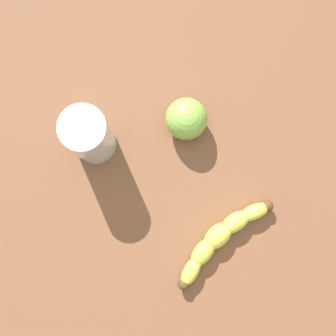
% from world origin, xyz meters
% --- Properties ---
extents(wooden_tabletop, '(1.20, 1.20, 0.03)m').
position_xyz_m(wooden_tabletop, '(0.00, 0.00, 0.01)').
color(wooden_tabletop, brown).
rests_on(wooden_tabletop, ground).
extents(banana, '(0.12, 0.18, 0.03)m').
position_xyz_m(banana, '(-0.09, -0.05, 0.05)').
color(banana, '#DEE548').
rests_on(banana, wooden_tabletop).
extents(smoothie_glass, '(0.07, 0.07, 0.13)m').
position_xyz_m(smoothie_glass, '(0.11, 0.13, 0.09)').
color(smoothie_glass, silver).
rests_on(smoothie_glass, wooden_tabletop).
extents(green_apple_fruit, '(0.07, 0.07, 0.07)m').
position_xyz_m(green_apple_fruit, '(0.11, -0.03, 0.06)').
color(green_apple_fruit, '#84B747').
rests_on(green_apple_fruit, wooden_tabletop).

